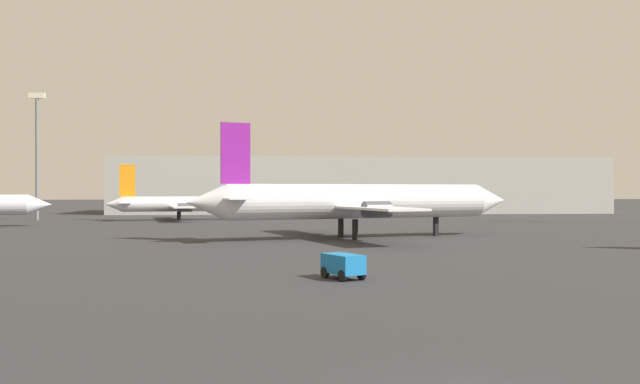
% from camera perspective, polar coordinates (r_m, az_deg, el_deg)
% --- Properties ---
extents(airplane_distant, '(32.97, 24.21, 10.67)m').
position_cam_1_polar(airplane_distant, '(64.05, 3.27, -0.81)').
color(airplane_distant, white).
rests_on(airplane_distant, ground_plane).
extents(airplane_far_right, '(23.43, 19.44, 8.42)m').
position_cam_1_polar(airplane_far_right, '(104.22, -11.64, -1.00)').
color(airplane_far_right, white).
rests_on(airplane_far_right, ground_plane).
extents(baggage_cart, '(2.27, 2.73, 1.30)m').
position_cam_1_polar(baggage_cart, '(35.07, 1.98, -6.22)').
color(baggage_cart, '#1972BF').
rests_on(baggage_cart, ground_plane).
extents(light_mast_left, '(2.40, 0.50, 19.36)m').
position_cam_1_polar(light_mast_left, '(109.94, -23.06, 3.46)').
color(light_mast_left, slate).
rests_on(light_mast_left, ground_plane).
extents(terminal_building, '(96.60, 24.36, 10.87)m').
position_cam_1_polar(terminal_building, '(137.41, 3.25, 0.52)').
color(terminal_building, '#B7B7B2').
rests_on(terminal_building, ground_plane).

